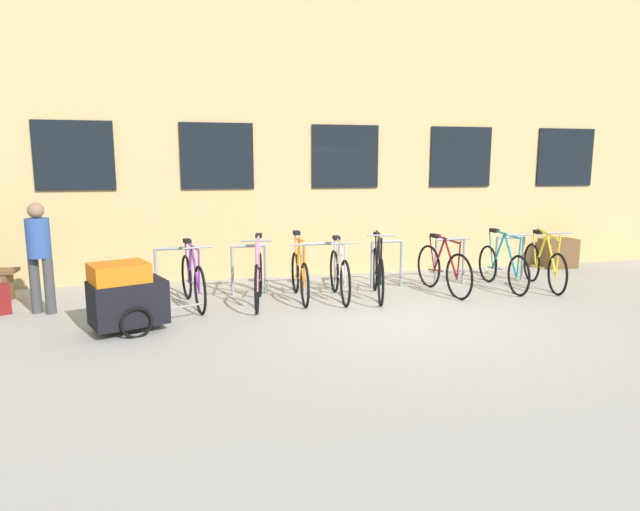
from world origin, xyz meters
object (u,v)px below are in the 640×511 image
bicycle_pink (258,278)px  bicycle_teal (502,266)px  bicycle_silver (340,274)px  bicycle_orange (300,275)px  bicycle_maroon (443,269)px  planter_box (558,253)px  bicycle_purple (193,280)px  person_browsing (39,250)px  bicycle_black (378,272)px  bike_trailer (126,296)px  bicycle_yellow (544,265)px

bicycle_pink → bicycle_teal: 4.27m
bicycle_teal → bicycle_silver: (-2.96, -0.07, 0.01)m
bicycle_teal → bicycle_orange: (-3.59, 0.04, 0.00)m
bicycle_maroon → planter_box: bicycle_maroon is taller
bicycle_purple → planter_box: 7.58m
bicycle_orange → person_browsing: bearing=-179.8°
bicycle_teal → bicycle_black: 2.33m
bicycle_maroon → bike_trailer: bearing=-167.5°
bicycle_orange → bicycle_black: bearing=-7.1°
bicycle_maroon → person_browsing: bearing=179.2°
bicycle_orange → planter_box: bicycle_orange is taller
bicycle_maroon → bicycle_teal: size_ratio=0.96×
bicycle_silver → bicycle_black: size_ratio=0.97×
bicycle_yellow → bicycle_teal: bearing=171.4°
bicycle_pink → bicycle_orange: size_ratio=1.06×
planter_box → bicycle_yellow: bearing=-132.9°
bicycle_pink → planter_box: 6.64m
bicycle_black → bicycle_teal: bearing=3.0°
bicycle_teal → bicycle_yellow: bicycle_yellow is taller
bicycle_yellow → planter_box: (1.45, 1.56, -0.09)m
bicycle_maroon → bicycle_yellow: (1.89, -0.04, -0.01)m
planter_box → bicycle_teal: bearing=-146.6°
planter_box → bicycle_purple: bearing=-169.1°
bicycle_pink → bicycle_maroon: (3.11, 0.05, -0.00)m
bicycle_maroon → bicycle_yellow: bearing=-1.3°
bicycle_maroon → bike_trailer: size_ratio=1.16×
bicycle_orange → bicycle_yellow: bicycle_orange is taller
bicycle_yellow → bicycle_purple: bearing=178.9°
bicycle_yellow → bike_trailer: 6.90m
bicycle_teal → bicycle_silver: 2.96m
bike_trailer → planter_box: size_ratio=2.09×
bicycle_teal → person_browsing: 7.39m
bicycle_purple → planter_box: size_ratio=2.44×
bike_trailer → planter_box: (8.27, 2.60, -0.17)m
bicycle_yellow → person_browsing: person_browsing is taller
bike_trailer → bicycle_orange: bearing=25.6°
bicycle_teal → bicycle_silver: bicycle_teal is taller
bicycle_silver → bicycle_black: (0.63, -0.06, 0.01)m
bike_trailer → bicycle_silver: bearing=19.3°
bicycle_yellow → person_browsing: (-8.11, 0.13, 0.53)m
bicycle_purple → bicycle_black: bicycle_black is taller
bicycle_maroon → person_browsing: person_browsing is taller
bicycle_black → planter_box: bicycle_black is taller
person_browsing → planter_box: person_browsing is taller
bicycle_black → planter_box: 4.78m
bicycle_maroon → bike_trailer: 5.05m
bicycle_teal → bicycle_silver: bearing=-178.7°
bicycle_purple → bicycle_orange: 1.67m
bicycle_pink → bike_trailer: 2.10m
bicycle_teal → bicycle_orange: bicycle_orange is taller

